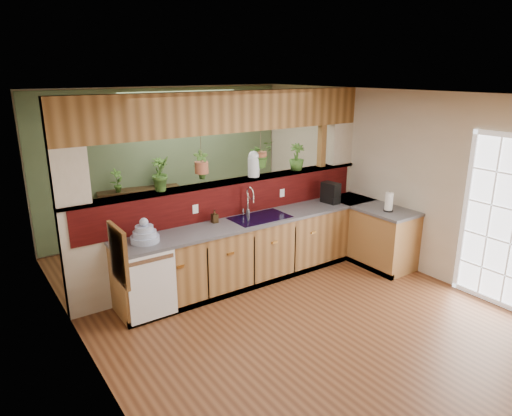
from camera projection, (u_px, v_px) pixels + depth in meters
ground at (288, 309)px, 5.69m from camera, size 4.60×7.00×0.01m
ceiling at (293, 95)px, 4.93m from camera, size 4.60×7.00×0.01m
wall_back at (167, 162)px, 8.07m from camera, size 4.60×0.02×2.60m
wall_left at (89, 253)px, 4.06m from camera, size 0.02×7.00×2.60m
wall_right at (415, 183)px, 6.56m from camera, size 0.02×7.00×2.60m
pass_through_partition at (232, 194)px, 6.42m from camera, size 4.60×0.21×2.60m
pass_through_ledge at (230, 182)px, 6.35m from camera, size 4.60×0.21×0.04m
header_beam at (229, 112)px, 6.08m from camera, size 4.60×0.15×0.55m
sage_backwall at (167, 162)px, 8.05m from camera, size 4.55×0.02×2.55m
countertop at (297, 241)px, 6.70m from camera, size 4.14×1.52×0.90m
dishwasher at (153, 287)px, 5.27m from camera, size 0.58×0.03×0.82m
navy_sink at (260, 223)px, 6.35m from camera, size 0.82×0.50×0.18m
french_door at (501, 224)px, 5.59m from camera, size 0.06×1.02×2.16m
framed_print at (119, 255)px, 3.37m from camera, size 0.04×0.35×0.45m
faucet at (249, 200)px, 6.35m from camera, size 0.18×0.18×0.42m
dish_stack at (145, 235)px, 5.40m from camera, size 0.34×0.34×0.30m
soap_dispenser at (215, 216)px, 6.09m from camera, size 0.08×0.08×0.18m
coffee_maker at (331, 194)px, 6.99m from camera, size 0.17×0.28×0.31m
paper_towel at (389, 202)px, 6.58m from camera, size 0.14×0.14×0.29m
glass_jar at (254, 164)px, 6.51m from camera, size 0.17×0.17×0.37m
ledge_plant_left at (161, 174)px, 5.74m from camera, size 0.30×0.27×0.44m
ledge_plant_right at (297, 157)px, 6.94m from camera, size 0.30×0.30×0.40m
hanging_plant_a at (201, 156)px, 6.00m from camera, size 0.23×0.18×0.51m
hanging_plant_b at (261, 143)px, 6.49m from camera, size 0.36×0.32×0.50m
shelving_console at (141, 215)px, 7.76m from camera, size 1.40×0.64×0.90m
shelf_plant_a at (117, 180)px, 7.38m from camera, size 0.24×0.20×0.39m
shelf_plant_b at (160, 172)px, 7.77m from camera, size 0.27×0.27×0.48m
floor_plant at (257, 221)px, 7.84m from camera, size 0.83×0.78×0.75m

